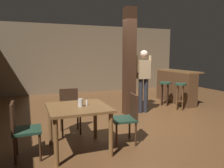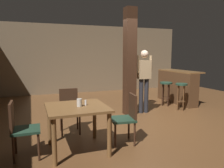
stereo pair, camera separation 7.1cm
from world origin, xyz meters
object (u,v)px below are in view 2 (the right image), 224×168
(dining_table, at_px, (77,113))
(salt_shaker, at_px, (86,103))
(bar_stool_near, at_px, (181,90))
(chair_west, at_px, (20,127))
(bar_stool_mid, at_px, (166,88))
(napkin_cup, at_px, (79,103))
(standing_person, at_px, (144,77))
(chair_east, at_px, (127,116))
(bar_counter, at_px, (177,86))
(chair_north, at_px, (69,108))

(dining_table, distance_m, salt_shaker, 0.23)
(bar_stool_near, bearing_deg, chair_west, -159.43)
(bar_stool_near, xyz_separation_m, bar_stool_mid, (-0.08, 0.64, -0.01))
(napkin_cup, distance_m, bar_stool_mid, 3.95)
(dining_table, distance_m, standing_person, 2.82)
(bar_stool_mid, bearing_deg, chair_east, -136.38)
(bar_counter, relative_size, bar_stool_near, 2.17)
(chair_west, distance_m, napkin_cup, 0.97)
(dining_table, distance_m, chair_west, 0.88)
(chair_east, distance_m, salt_shaker, 0.80)
(chair_east, xyz_separation_m, salt_shaker, (-0.74, 0.04, 0.30))
(chair_east, relative_size, napkin_cup, 6.87)
(chair_west, bearing_deg, bar_stool_near, 20.57)
(standing_person, bearing_deg, bar_stool_mid, 25.50)
(chair_west, distance_m, bar_stool_mid, 4.69)
(dining_table, distance_m, chair_east, 0.90)
(salt_shaker, height_order, bar_counter, bar_counter)
(chair_west, distance_m, bar_stool_near, 4.50)
(chair_north, height_order, napkin_cup, chair_north)
(chair_west, bearing_deg, dining_table, -0.59)
(salt_shaker, bearing_deg, napkin_cup, -156.09)
(napkin_cup, bearing_deg, bar_stool_mid, 35.12)
(salt_shaker, xyz_separation_m, bar_counter, (3.70, 2.46, -0.26))
(dining_table, height_order, chair_west, chair_west)
(chair_north, distance_m, bar_stool_near, 3.38)
(chair_west, bearing_deg, bar_stool_mid, 28.29)
(dining_table, relative_size, chair_west, 1.10)
(chair_north, xyz_separation_m, napkin_cup, (0.01, -0.95, 0.32))
(bar_counter, bearing_deg, bar_stool_mid, -157.53)
(chair_north, height_order, bar_stool_mid, chair_north)
(salt_shaker, distance_m, bar_stool_near, 3.56)
(chair_east, height_order, standing_person, standing_person)
(dining_table, bearing_deg, bar_counter, 32.77)
(chair_east, relative_size, bar_stool_mid, 1.19)
(chair_north, distance_m, salt_shaker, 0.96)
(chair_east, bearing_deg, chair_north, 132.92)
(chair_north, distance_m, bar_stool_mid, 3.49)
(chair_north, xyz_separation_m, chair_east, (0.87, -0.94, 0.00))
(napkin_cup, height_order, bar_counter, bar_counter)
(standing_person, distance_m, bar_stool_near, 1.22)
(chair_west, bearing_deg, salt_shaker, 0.59)
(chair_north, height_order, chair_east, same)
(chair_west, bearing_deg, chair_east, -0.89)
(chair_west, xyz_separation_m, bar_counter, (4.73, 2.47, 0.04))
(chair_north, xyz_separation_m, standing_person, (2.17, 0.81, 0.50))
(salt_shaker, height_order, bar_stool_mid, salt_shaker)
(salt_shaker, bearing_deg, bar_counter, 33.64)
(chair_east, bearing_deg, bar_stool_mid, 43.62)
(chair_east, height_order, bar_stool_near, chair_east)
(chair_east, bearing_deg, salt_shaker, 177.06)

